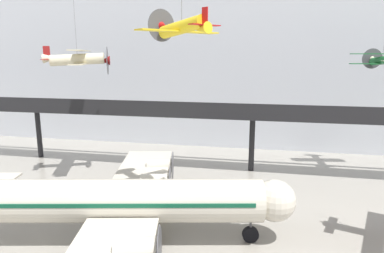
{
  "coord_description": "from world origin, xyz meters",
  "views": [
    {
      "loc": [
        0.78,
        -15.76,
        14.54
      ],
      "look_at": [
        -4.79,
        12.13,
        8.59
      ],
      "focal_mm": 32.0,
      "sensor_mm": 36.0,
      "label": 1
    }
  ],
  "objects_px": {
    "suspended_plane_cream_biplane": "(78,59)",
    "suspended_plane_green_biplane": "(382,60)",
    "suspended_plane_yellow_lowwing": "(182,28)",
    "airliner_silver_main": "(115,201)"
  },
  "relations": [
    {
      "from": "suspended_plane_cream_biplane",
      "to": "suspended_plane_yellow_lowwing",
      "type": "bearing_deg",
      "value": -56.72
    },
    {
      "from": "airliner_silver_main",
      "to": "suspended_plane_cream_biplane",
      "type": "distance_m",
      "value": 19.06
    },
    {
      "from": "airliner_silver_main",
      "to": "suspended_plane_green_biplane",
      "type": "bearing_deg",
      "value": 29.7
    },
    {
      "from": "suspended_plane_yellow_lowwing",
      "to": "airliner_silver_main",
      "type": "bearing_deg",
      "value": 66.89
    },
    {
      "from": "suspended_plane_cream_biplane",
      "to": "suspended_plane_green_biplane",
      "type": "xyz_separation_m",
      "value": [
        34.09,
        8.93,
        -0.14
      ]
    },
    {
      "from": "airliner_silver_main",
      "to": "suspended_plane_yellow_lowwing",
      "type": "height_order",
      "value": "suspended_plane_yellow_lowwing"
    },
    {
      "from": "suspended_plane_cream_biplane",
      "to": "suspended_plane_yellow_lowwing",
      "type": "relative_size",
      "value": 1.5
    },
    {
      "from": "suspended_plane_yellow_lowwing",
      "to": "suspended_plane_green_biplane",
      "type": "xyz_separation_m",
      "value": [
        19.8,
        19.08,
        -2.55
      ]
    },
    {
      "from": "suspended_plane_cream_biplane",
      "to": "suspended_plane_yellow_lowwing",
      "type": "distance_m",
      "value": 17.69
    },
    {
      "from": "suspended_plane_cream_biplane",
      "to": "suspended_plane_green_biplane",
      "type": "height_order",
      "value": "suspended_plane_cream_biplane"
    }
  ]
}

